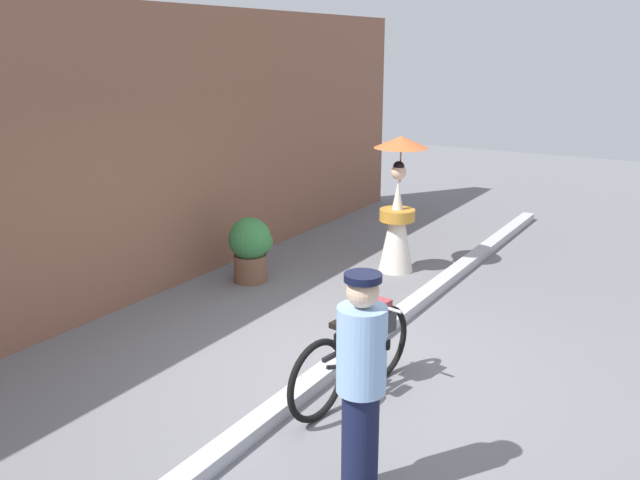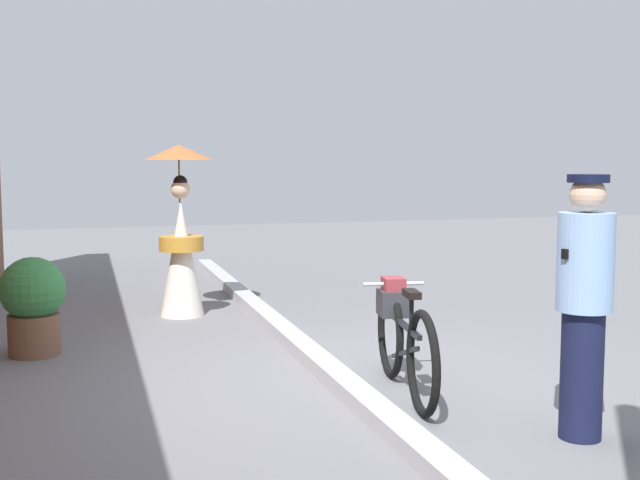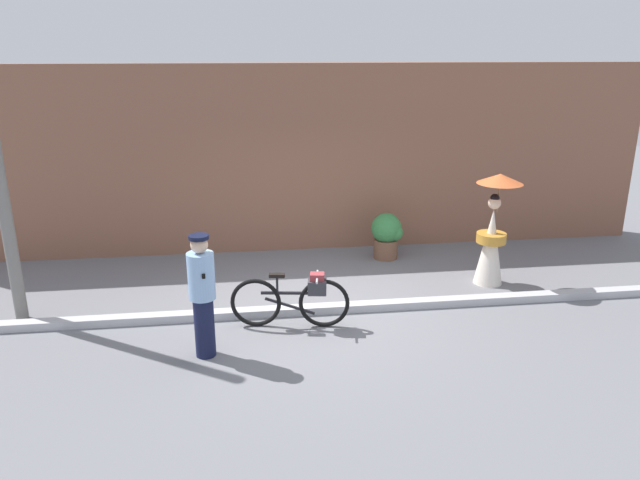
{
  "view_description": "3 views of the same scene",
  "coord_description": "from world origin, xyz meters",
  "views": [
    {
      "loc": [
        -5.24,
        -3.02,
        3.05
      ],
      "look_at": [
        0.52,
        0.5,
        1.12
      ],
      "focal_mm": 38.11,
      "sensor_mm": 36.0,
      "label": 1
    },
    {
      "loc": [
        -5.7,
        1.83,
        1.73
      ],
      "look_at": [
        -0.14,
        0.17,
        1.14
      ],
      "focal_mm": 44.63,
      "sensor_mm": 36.0,
      "label": 2
    },
    {
      "loc": [
        -1.02,
        -8.19,
        3.83
      ],
      "look_at": [
        0.12,
        0.26,
        1.07
      ],
      "focal_mm": 33.56,
      "sensor_mm": 36.0,
      "label": 3
    }
  ],
  "objects": [
    {
      "name": "ground_plane",
      "position": [
        0.0,
        0.0,
        0.0
      ],
      "size": [
        30.0,
        30.0,
        0.0
      ],
      "primitive_type": "plane",
      "color": "slate"
    },
    {
      "name": "building_wall",
      "position": [
        0.0,
        3.21,
        1.78
      ],
      "size": [
        14.0,
        0.4,
        3.55
      ],
      "primitive_type": "cube",
      "color": "brown",
      "rests_on": "ground_plane"
    },
    {
      "name": "sidewalk_curb",
      "position": [
        0.0,
        0.0,
        0.06
      ],
      "size": [
        14.0,
        0.2,
        0.12
      ],
      "primitive_type": "cube",
      "color": "#B2B2B7",
      "rests_on": "ground_plane"
    },
    {
      "name": "bicycle_near_officer",
      "position": [
        -0.33,
        -0.41,
        0.43
      ],
      "size": [
        1.69,
        0.48,
        0.82
      ],
      "color": "black",
      "rests_on": "ground_plane"
    },
    {
      "name": "person_officer",
      "position": [
        -1.56,
        -1.1,
        0.87
      ],
      "size": [
        0.34,
        0.38,
        1.64
      ],
      "color": "#141938",
      "rests_on": "ground_plane"
    },
    {
      "name": "person_with_parasol",
      "position": [
        3.08,
        0.81,
        0.92
      ],
      "size": [
        0.74,
        0.74,
        1.88
      ],
      "color": "silver",
      "rests_on": "ground_plane"
    },
    {
      "name": "potted_plant_by_door",
      "position": [
        1.66,
        2.28,
        0.48
      ],
      "size": [
        0.58,
        0.57,
        0.87
      ],
      "color": "brown",
      "rests_on": "ground_plane"
    }
  ]
}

